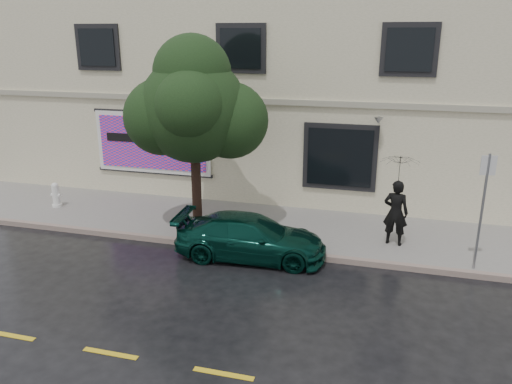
% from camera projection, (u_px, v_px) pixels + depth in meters
% --- Properties ---
extents(ground, '(90.00, 90.00, 0.00)m').
position_uv_depth(ground, '(185.00, 271.00, 12.41)').
color(ground, black).
rests_on(ground, ground).
extents(sidewalk, '(20.00, 3.50, 0.15)m').
position_uv_depth(sidewalk, '(226.00, 222.00, 15.38)').
color(sidewalk, gray).
rests_on(sidewalk, ground).
extents(curb, '(20.00, 0.18, 0.16)m').
position_uv_depth(curb, '(206.00, 245.00, 13.77)').
color(curb, gray).
rests_on(curb, ground).
extents(road_marking, '(19.00, 0.12, 0.01)m').
position_uv_depth(road_marking, '(110.00, 353.00, 9.19)').
color(road_marking, gold).
rests_on(road_marking, ground).
extents(building, '(20.00, 8.12, 7.00)m').
position_uv_depth(building, '(271.00, 91.00, 19.62)').
color(building, beige).
rests_on(building, ground).
extents(billboard, '(4.30, 0.16, 2.20)m').
position_uv_depth(billboard, '(152.00, 143.00, 17.12)').
color(billboard, white).
rests_on(billboard, ground).
extents(car, '(4.02, 1.95, 1.14)m').
position_uv_depth(car, '(251.00, 237.00, 13.00)').
color(car, '#083128').
rests_on(car, ground).
extents(pedestrian, '(0.72, 0.54, 1.81)m').
position_uv_depth(pedestrian, '(396.00, 213.00, 13.37)').
color(pedestrian, black).
rests_on(pedestrian, sidewalk).
extents(umbrella, '(1.10, 1.10, 0.79)m').
position_uv_depth(umbrella, '(400.00, 166.00, 12.98)').
color(umbrella, black).
rests_on(umbrella, pedestrian).
extents(street_tree, '(2.90, 2.90, 4.99)m').
position_uv_depth(street_tree, '(194.00, 110.00, 13.45)').
color(street_tree, black).
rests_on(street_tree, sidewalk).
extents(fire_hydrant, '(0.34, 0.32, 0.82)m').
position_uv_depth(fire_hydrant, '(56.00, 195.00, 16.47)').
color(fire_hydrant, white).
rests_on(fire_hydrant, sidewalk).
extents(sign_pole, '(0.35, 0.08, 2.88)m').
position_uv_depth(sign_pole, '(483.00, 202.00, 11.69)').
color(sign_pole, gray).
rests_on(sign_pole, sidewalk).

